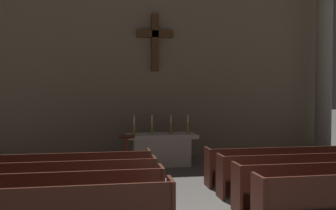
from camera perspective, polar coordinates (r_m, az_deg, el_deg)
The scene contains 14 objects.
pew_left_row_2 at distance 6.86m, azimuth -18.50°, elevation -13.46°, with size 4.12×0.50×0.95m.
pew_left_row_3 at distance 7.81m, azimuth -17.37°, elevation -11.56°, with size 4.12×0.50×0.95m.
pew_left_row_4 at distance 8.77m, azimuth -16.51°, elevation -10.07°, with size 4.12×0.50×0.95m.
pew_right_row_2 at distance 8.13m, azimuth 24.48°, elevation -11.11°, with size 4.12×0.50×0.95m.
pew_right_row_3 at distance 8.95m, azimuth 20.87°, elevation -9.88°, with size 4.12×0.50×0.95m.
pew_right_row_4 at distance 9.79m, azimuth 17.89°, elevation -8.83°, with size 4.12×0.50×0.95m.
column_right_fourth at distance 14.37m, azimuth 23.07°, elevation 4.77°, with size 0.85×0.85×6.25m.
altar at distance 11.54m, azimuth -1.04°, elevation -6.83°, with size 2.20×0.90×1.01m.
candlestick_outer_left at distance 11.36m, azimuth -5.29°, elevation -3.63°, with size 0.16×0.16×0.58m.
candlestick_inner_left at distance 11.41m, azimuth -2.53°, elevation -3.60°, with size 0.16×0.16×0.58m.
candlestick_inner_right at distance 11.50m, azimuth 0.44°, elevation -3.55°, with size 0.16×0.16×0.58m.
candlestick_outer_right at distance 11.61m, azimuth 3.12°, elevation -3.50°, with size 0.16×0.16×0.58m.
apse_with_cross at distance 13.18m, azimuth -2.19°, elevation 7.96°, with size 12.99×0.49×7.34m.
lectern at distance 10.24m, azimuth -6.45°, elevation -7.88°, with size 0.44×0.36×1.15m.
Camera 1 is at (-1.73, -5.60, 2.28)m, focal length 39.16 mm.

